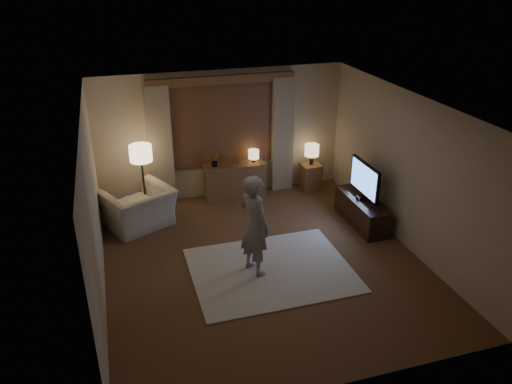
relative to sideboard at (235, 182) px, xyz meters
name	(u,v)px	position (x,y,z in m)	size (l,w,h in m)	color
room	(254,175)	(-0.18, -2.00, 0.98)	(5.04, 5.54, 2.64)	brown
rug	(271,270)	(-0.14, -2.78, -0.34)	(2.50, 2.00, 0.02)	beige
sideboard	(235,182)	(0.00, 0.00, 0.00)	(1.20, 0.40, 0.70)	brown
picture_frame	(235,161)	(0.00, 0.00, 0.45)	(0.16, 0.02, 0.20)	brown
plant	(215,161)	(-0.40, 0.00, 0.50)	(0.17, 0.13, 0.30)	#999999
table_lamp_sideboard	(254,155)	(0.40, 0.00, 0.55)	(0.22, 0.22, 0.30)	black
floor_lamp	(141,157)	(-1.84, -0.28, 0.85)	(0.42, 0.42, 1.43)	black
armchair	(139,209)	(-2.00, -0.71, 0.02)	(1.14, 1.00, 0.74)	beige
side_table	(311,177)	(1.65, -0.05, -0.07)	(0.40, 0.40, 0.56)	brown
table_lamp_side	(312,151)	(1.65, -0.05, 0.52)	(0.30, 0.30, 0.44)	black
tv_stand	(362,211)	(1.97, -1.77, -0.10)	(0.45, 1.40, 0.50)	black
tv	(365,180)	(1.97, -1.77, 0.54)	(0.24, 0.98, 0.71)	black
person	(254,225)	(-0.40, -2.73, 0.49)	(0.60, 0.39, 1.63)	#A9A29C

